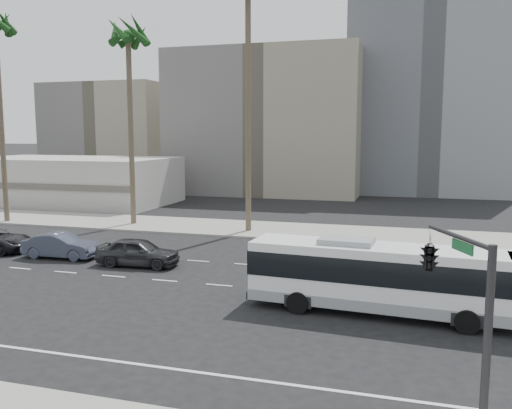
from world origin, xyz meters
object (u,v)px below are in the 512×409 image
at_px(car_a, 138,252).
at_px(palm_mid, 128,41).
at_px(car_b, 61,246).
at_px(city_bus, 379,275).
at_px(traffic_signal, 435,258).

relative_size(car_a, palm_mid, 0.29).
bearing_deg(car_b, palm_mid, 5.73).
relative_size(city_bus, traffic_signal, 2.11).
relative_size(car_b, traffic_signal, 0.88).
xyz_separation_m(city_bus, traffic_signal, (1.81, -8.30, 2.74)).
height_order(car_a, car_b, car_a).
height_order(city_bus, car_b, city_bus).
relative_size(city_bus, palm_mid, 0.67).
height_order(car_a, palm_mid, palm_mid).
bearing_deg(traffic_signal, city_bus, 78.03).
distance_m(car_a, traffic_signal, 20.56).
bearing_deg(palm_mid, car_a, -59.78).
xyz_separation_m(car_a, traffic_signal, (15.64, -12.86, 3.57)).
bearing_deg(traffic_signal, palm_mid, 107.87).
bearing_deg(car_b, traffic_signal, -124.75).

